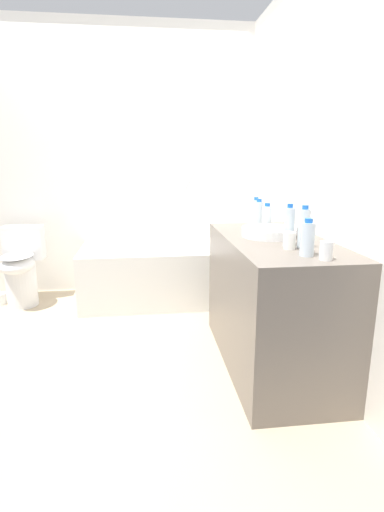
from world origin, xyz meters
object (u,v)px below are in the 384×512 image
Objects in this scene: bathtub at (170,271)px; drinking_glass_1 at (289,235)px; water_bottle_3 at (259,214)px; drinking_glass_2 at (326,251)px; water_bottle_5 at (256,212)px; sink_basin at (269,232)px; water_bottle_0 at (267,218)px; drinking_glass_0 at (306,245)px; toilet_paper_roll at (0,299)px; toilet at (21,267)px; sink_faucet at (299,232)px; water_bottle_4 at (289,227)px; drinking_glass_3 at (290,241)px; water_bottle_1 at (304,228)px; water_bottle_2 at (307,239)px.

drinking_glass_1 is (0.60, -1.46, 0.61)m from bathtub.
water_bottle_3 is 2.18× the size of drinking_glass_2.
water_bottle_3 is 1.00m from drinking_glass_2.
drinking_glass_1 is at bearing -89.62° from water_bottle_3.
sink_basin is at bearing -95.87° from water_bottle_5.
water_bottle_0 is 0.85m from drinking_glass_2.
sink_basin is 0.62m from drinking_glass_2.
water_bottle_3 is 0.08m from water_bottle_5.
drinking_glass_0 reaches higher than toilet_paper_roll.
sink_faucet is at bearing 60.38° from toilet.
drinking_glass_0 is 0.23m from drinking_glass_1.
bathtub is 6.92× the size of water_bottle_4.
drinking_glass_0 is 2.93m from toilet_paper_roll.
water_bottle_3 is at bearing 87.65° from water_bottle_4.
drinking_glass_2 is at bearing -87.92° from water_bottle_5.
water_bottle_3 reaches higher than toilet_paper_roll.
water_bottle_4 reaches higher than water_bottle_5.
bathtub is at bearing -1.77° from toilet_paper_roll.
drinking_glass_3 is at bearing 109.53° from drinking_glass_2.
water_bottle_1 is at bearing 76.13° from drinking_glass_0.
water_bottle_1 reaches higher than sink_faucet.
drinking_glass_0 is (0.03, 0.08, -0.05)m from water_bottle_2.
drinking_glass_1 is (-0.01, -0.45, -0.04)m from water_bottle_0.
water_bottle_0 is 0.93× the size of water_bottle_3.
drinking_glass_0 is at bearing -89.22° from water_bottle_5.
bathtub is at bearing 124.77° from water_bottle_3.
water_bottle_3 is 0.84× the size of water_bottle_4.
water_bottle_1 is 0.98× the size of water_bottle_4.
water_bottle_1 reaches higher than water_bottle_0.
water_bottle_5 is (-0.01, 0.23, 0.01)m from water_bottle_0.
water_bottle_3 is (0.02, 0.90, 0.01)m from water_bottle_2.
water_bottle_2 reaches higher than water_bottle_0.
water_bottle_0 is at bearing 75.72° from sink_basin.
drinking_glass_3 reaches higher than toilet_paper_roll.
water_bottle_5 is at bearing 88.94° from water_bottle_2.
water_bottle_1 is at bearing -68.12° from bathtub.
sink_basin is at bearing -104.28° from water_bottle_0.
drinking_glass_2 is (2.01, -1.88, 0.53)m from toilet.
bathtub is 2.27× the size of toilet.
water_bottle_3 is (0.05, 0.39, 0.07)m from sink_basin.
water_bottle_5 is 0.83m from drinking_glass_3.
water_bottle_3 is at bearing 92.31° from drinking_glass_2.
drinking_glass_3 reaches higher than sink_faucet.
water_bottle_4 is 2.58× the size of drinking_glass_2.
water_bottle_1 is 1.23× the size of water_bottle_2.
drinking_glass_1 is at bearing -67.69° from bathtub.
drinking_glass_2 is (0.04, -1.00, -0.05)m from water_bottle_3.
sink_faucet is 2.80m from toilet_paper_roll.
bathtub is 2.05m from drinking_glass_2.
water_bottle_3 reaches higher than drinking_glass_1.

